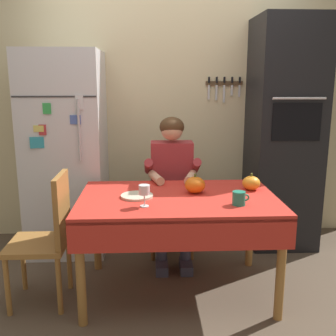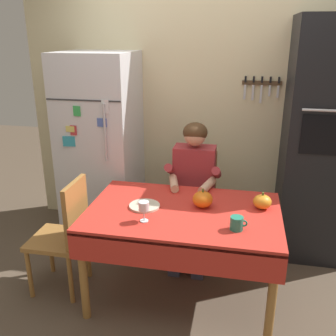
# 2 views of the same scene
# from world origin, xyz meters

# --- Properties ---
(ground_plane) EXTENTS (10.00, 10.00, 0.00)m
(ground_plane) POSITION_xyz_m (0.00, 0.00, 0.00)
(ground_plane) COLOR brown
(ground_plane) RESTS_ON ground
(back_wall_assembly) EXTENTS (3.70, 0.13, 2.60)m
(back_wall_assembly) POSITION_xyz_m (0.05, 1.35, 1.30)
(back_wall_assembly) COLOR beige
(back_wall_assembly) RESTS_ON ground
(refrigerator) EXTENTS (0.68, 0.71, 1.80)m
(refrigerator) POSITION_xyz_m (-0.95, 0.96, 0.90)
(refrigerator) COLOR silver
(refrigerator) RESTS_ON ground
(wall_oven) EXTENTS (0.60, 0.64, 2.10)m
(wall_oven) POSITION_xyz_m (1.05, 1.00, 1.05)
(wall_oven) COLOR black
(wall_oven) RESTS_ON ground
(dining_table) EXTENTS (1.40, 0.90, 0.74)m
(dining_table) POSITION_xyz_m (0.00, 0.08, 0.66)
(dining_table) COLOR #9E6B33
(dining_table) RESTS_ON ground
(chair_behind_person) EXTENTS (0.40, 0.40, 0.93)m
(chair_behind_person) POSITION_xyz_m (-0.01, 0.87, 0.51)
(chair_behind_person) COLOR brown
(chair_behind_person) RESTS_ON ground
(seated_person) EXTENTS (0.47, 0.55, 1.25)m
(seated_person) POSITION_xyz_m (-0.01, 0.68, 0.74)
(seated_person) COLOR #38384C
(seated_person) RESTS_ON ground
(chair_left_side) EXTENTS (0.40, 0.40, 0.93)m
(chair_left_side) POSITION_xyz_m (-0.90, 0.01, 0.51)
(chair_left_side) COLOR #9E6B33
(chair_left_side) RESTS_ON ground
(coffee_mug) EXTENTS (0.11, 0.09, 0.09)m
(coffee_mug) POSITION_xyz_m (0.39, -0.12, 0.79)
(coffee_mug) COLOR #237F66
(coffee_mug) RESTS_ON dining_table
(wine_glass) EXTENTS (0.07, 0.07, 0.15)m
(wine_glass) POSITION_xyz_m (-0.23, -0.13, 0.85)
(wine_glass) COLOR white
(wine_glass) RESTS_ON dining_table
(pumpkin_large) EXTENTS (0.13, 0.13, 0.13)m
(pumpkin_large) POSITION_xyz_m (0.56, 0.24, 0.79)
(pumpkin_large) COLOR orange
(pumpkin_large) RESTS_ON dining_table
(pumpkin_medium) EXTENTS (0.15, 0.15, 0.14)m
(pumpkin_medium) POSITION_xyz_m (0.13, 0.18, 0.80)
(pumpkin_medium) COLOR orange
(pumpkin_medium) RESTS_ON dining_table
(serving_tray) EXTENTS (0.23, 0.23, 0.02)m
(serving_tray) POSITION_xyz_m (-0.29, 0.09, 0.75)
(serving_tray) COLOR beige
(serving_tray) RESTS_ON dining_table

